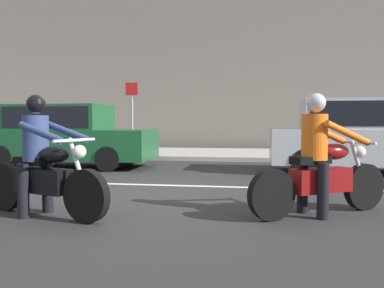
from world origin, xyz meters
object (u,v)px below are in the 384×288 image
object	(u,v)px
motorcycle_with_rider_denim_blue	(42,167)
parked_hatchback_silver	(353,135)
parked_sedan_forest_green	(65,135)
motorcycle_with_rider_orange_stripe	(320,166)
pedestrian_bystander	(101,124)
street_sign_post	(132,110)

from	to	relation	value
motorcycle_with_rider_denim_blue	parked_hatchback_silver	xyz separation A→B (m)	(5.13, 5.32, 0.28)
parked_sedan_forest_green	motorcycle_with_rider_denim_blue	bearing A→B (deg)	-65.94
motorcycle_with_rider_orange_stripe	parked_sedan_forest_green	distance (m)	7.77
parked_hatchback_silver	parked_sedan_forest_green	distance (m)	7.57
motorcycle_with_rider_denim_blue	parked_sedan_forest_green	bearing A→B (deg)	114.06
motorcycle_with_rider_denim_blue	motorcycle_with_rider_orange_stripe	size ratio (longest dim) A/B	1.09
motorcycle_with_rider_denim_blue	pedestrian_bystander	bearing A→B (deg)	107.81
motorcycle_with_rider_denim_blue	parked_sedan_forest_green	size ratio (longest dim) A/B	0.45
pedestrian_bystander	motorcycle_with_rider_denim_blue	bearing A→B (deg)	-72.19
motorcycle_with_rider_denim_blue	street_sign_post	bearing A→B (deg)	100.06
motorcycle_with_rider_orange_stripe	pedestrian_bystander	bearing A→B (deg)	126.72
parked_hatchback_silver	pedestrian_bystander	size ratio (longest dim) A/B	2.23
parked_hatchback_silver	parked_sedan_forest_green	size ratio (longest dim) A/B	0.84
motorcycle_with_rider_orange_stripe	parked_sedan_forest_green	xyz separation A→B (m)	(-6.09, 4.82, 0.23)
pedestrian_bystander	street_sign_post	bearing A→B (deg)	-32.43
motorcycle_with_rider_denim_blue	parked_sedan_forest_green	world-z (taller)	parked_sedan_forest_green
motorcycle_with_rider_denim_blue	pedestrian_bystander	size ratio (longest dim) A/B	1.19
motorcycle_with_rider_orange_stripe	parked_hatchback_silver	world-z (taller)	parked_hatchback_silver
street_sign_post	motorcycle_with_rider_orange_stripe	bearing A→B (deg)	-57.25
motorcycle_with_rider_orange_stripe	street_sign_post	distance (m)	9.66
parked_sedan_forest_green	street_sign_post	world-z (taller)	street_sign_post
parked_hatchback_silver	parked_sedan_forest_green	xyz separation A→B (m)	(-7.57, 0.15, -0.05)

